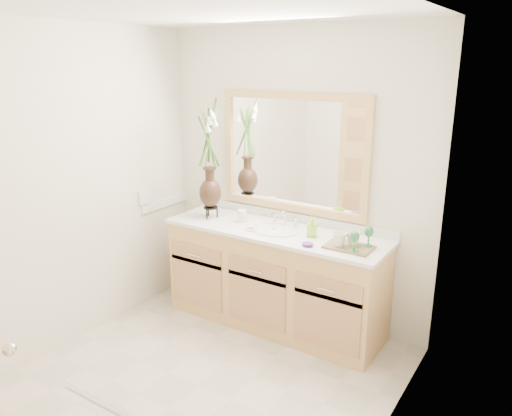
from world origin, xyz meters
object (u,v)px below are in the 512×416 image
Objects in this scene: tumbler at (242,216)px; soap_bottle at (312,228)px; flower_vase at (209,146)px; tray at (349,247)px.

soap_bottle is (0.66, -0.01, 0.02)m from tumbler.
tray is (1.29, -0.04, -0.61)m from flower_vase.
soap_bottle is (0.95, 0.04, -0.55)m from flower_vase.
flower_vase is at bearing -170.76° from tumbler.
tray is (0.34, -0.08, -0.06)m from soap_bottle.
soap_bottle reaches higher than tumbler.
tumbler is (0.29, 0.05, -0.56)m from flower_vase.
soap_bottle is at bearing 166.21° from tray.
flower_vase is 1.42m from tray.
tumbler is 0.66m from soap_bottle.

